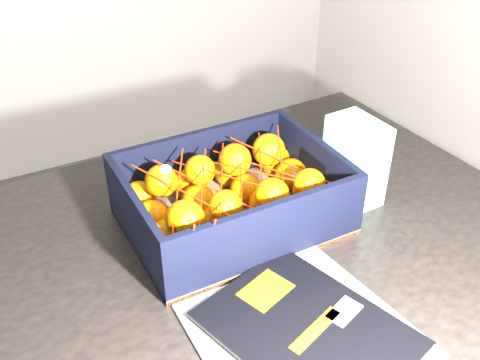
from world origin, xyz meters
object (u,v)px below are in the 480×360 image
table (216,295)px  produce_crate (232,204)px  magazine_stack (303,333)px  retail_carton (355,161)px

table → produce_crate: produce_crate is taller
table → magazine_stack: size_ratio=3.76×
magazine_stack → retail_carton: size_ratio=2.02×
table → magazine_stack: 0.25m
produce_crate → table: bearing=-137.2°
magazine_stack → table: bearing=98.1°
table → retail_carton: 0.35m
magazine_stack → retail_carton: 0.37m
magazine_stack → produce_crate: size_ratio=0.89×
table → produce_crate: (0.07, 0.06, 0.14)m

